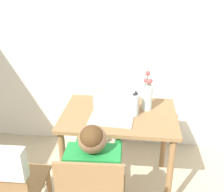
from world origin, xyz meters
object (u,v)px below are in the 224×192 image
object	(u,v)px
person_seated	(95,169)
flower_vase	(147,95)
water_bottle	(134,104)
chair_spare	(4,178)
laptop	(112,111)

from	to	relation	value
person_seated	flower_vase	world-z (taller)	flower_vase
person_seated	flower_vase	xyz separation A→B (m)	(0.33, 0.66, 0.24)
flower_vase	water_bottle	size ratio (longest dim) A/B	1.68
chair_spare	laptop	distance (m)	0.90
flower_vase	water_bottle	world-z (taller)	flower_vase
chair_spare	person_seated	bearing A→B (deg)	-169.12
person_seated	water_bottle	size ratio (longest dim) A/B	4.94
chair_spare	person_seated	size ratio (longest dim) A/B	0.89
person_seated	laptop	xyz separation A→B (m)	(0.06, 0.50, 0.17)
laptop	chair_spare	bearing A→B (deg)	-131.75
person_seated	water_bottle	bearing A→B (deg)	-115.45
water_bottle	laptop	bearing A→B (deg)	-161.71
laptop	water_bottle	bearing A→B (deg)	22.14
flower_vase	person_seated	bearing A→B (deg)	-116.82
chair_spare	flower_vase	distance (m)	1.22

